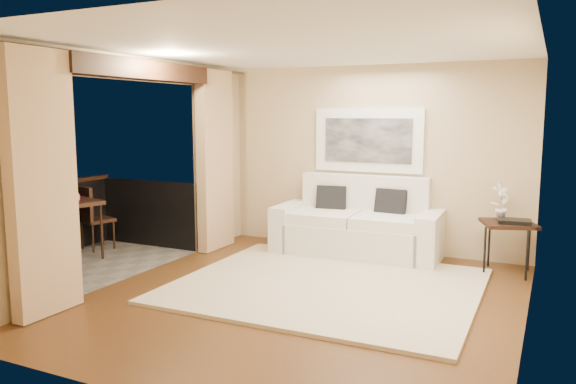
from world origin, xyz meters
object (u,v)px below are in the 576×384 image
Objects in this scene: side_table at (508,226)px; orchid at (501,201)px; sofa at (358,227)px; balcony_chair_far at (91,213)px; bistro_table at (69,207)px; ice_bucket at (62,192)px; balcony_chair_near at (55,221)px.

side_table is 1.63× the size of orchid.
side_table is at bearing -4.82° from sofa.
side_table is at bearing -52.18° from orchid.
orchid reaches higher than balcony_chair_far.
orchid is at bearing -0.66° from sofa.
sofa is at bearing 31.08° from bistro_table.
side_table is 5.93m from ice_bucket.
balcony_chair_near reaches higher than side_table.
bistro_table is at bearing 94.10° from balcony_chair_near.
ice_bucket is at bearing -152.95° from sofa.
balcony_chair_near is at bearing -155.08° from orchid.
sofa is 4.01m from bistro_table.
orchid is 5.86m from ice_bucket.
balcony_chair_far reaches higher than bistro_table.
ice_bucket reaches higher than side_table.
sofa is 2.68× the size of bistro_table.
balcony_chair_near reaches higher than balcony_chair_far.
sofa is at bearing -178.80° from orchid.
sofa is 4.16m from ice_bucket.
balcony_chair_near reaches higher than ice_bucket.
bistro_table is at bearing -150.78° from sofa.
balcony_chair_near is at bearing -156.82° from side_table.
balcony_chair_far is 0.66m from ice_bucket.
ice_bucket is (-5.61, -1.89, 0.34)m from side_table.
balcony_chair_near is (-5.22, -2.43, -0.28)m from orchid.
balcony_chair_near is (0.09, -0.32, -0.14)m from bistro_table.
orchid is 0.45× the size of balcony_chair_near.
sofa is at bearing 177.04° from side_table.
bistro_table is (-5.42, -1.96, 0.16)m from side_table.
orchid reaches higher than ice_bucket.
sofa reaches higher than ice_bucket.
balcony_chair_near is (0.31, -0.93, 0.07)m from balcony_chair_far.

